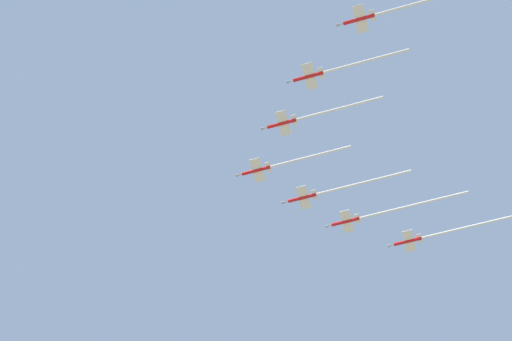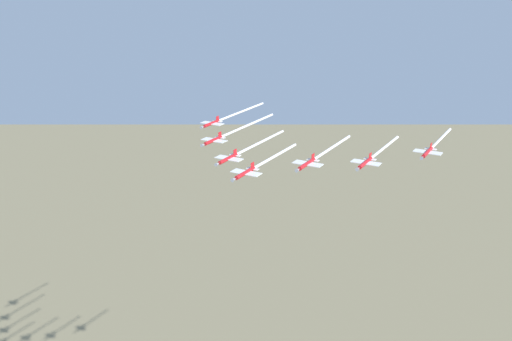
{
  "view_description": "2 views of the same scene",
  "coord_description": "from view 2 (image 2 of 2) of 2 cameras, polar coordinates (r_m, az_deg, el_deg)",
  "views": [
    {
      "loc": [
        45.5,
        79.48,
        3.94
      ],
      "look_at": [
        6.03,
        1.52,
        199.69
      ],
      "focal_mm": 49.53,
      "sensor_mm": 36.0,
      "label": 1
    },
    {
      "loc": [
        147.78,
        -28.71,
        249.78
      ],
      "look_at": [
        16.19,
        2.0,
        203.71
      ],
      "focal_mm": 41.97,
      "sensor_mm": 36.0,
      "label": 2
    }
  ],
  "objects": [
    {
      "name": "jet_port_inner",
      "position": [
        164.09,
        6.03,
        1.38
      ],
      "size": [
        28.02,
        25.7,
        2.31
      ],
      "rotation": [
        0.0,
        0.0,
        3.97
      ],
      "color": "red"
    },
    {
      "name": "jet_port_outer",
      "position": [
        169.79,
        11.21,
        1.4
      ],
      "size": [
        27.12,
        24.89,
        2.31
      ],
      "rotation": [
        0.0,
        0.0,
        3.97
      ],
      "color": "red"
    },
    {
      "name": "jet_starboard_inner",
      "position": [
        176.41,
        -1.09,
        1.93
      ],
      "size": [
        30.5,
        27.97,
        2.31
      ],
      "rotation": [
        0.0,
        0.0,
        3.97
      ],
      "color": "red"
    },
    {
      "name": "jet_starboard_outer",
      "position": [
        192.91,
        -2.27,
        3.68
      ],
      "size": [
        34.02,
        31.19,
        2.31
      ],
      "rotation": [
        0.0,
        0.0,
        3.97
      ],
      "color": "red"
    },
    {
      "name": "jet_lead",
      "position": [
        159.44,
        0.3,
        0.52
      ],
      "size": [
        27.13,
        24.89,
        2.31
      ],
      "rotation": [
        0.0,
        0.0,
        3.97
      ],
      "color": "red"
    },
    {
      "name": "jet_port_trail",
      "position": [
        212.68,
        -2.77,
        5.09
      ],
      "size": [
        32.11,
        29.44,
        2.31
      ],
      "rotation": [
        0.0,
        0.0,
        3.97
      ],
      "color": "red"
    },
    {
      "name": "jet_center_rear",
      "position": [
        182.97,
        16.58,
        2.26
      ],
      "size": [
        26.98,
        24.76,
        2.31
      ],
      "rotation": [
        0.0,
        0.0,
        3.97
      ],
      "color": "red"
    }
  ]
}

